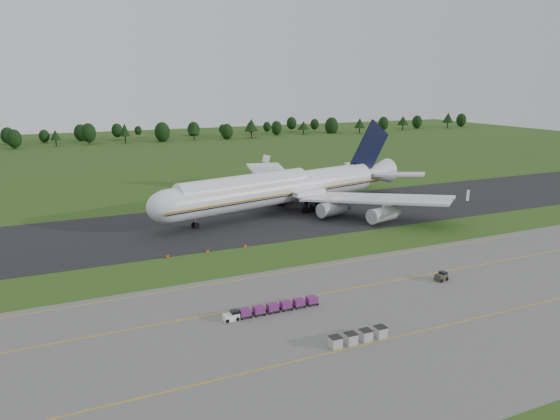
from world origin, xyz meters
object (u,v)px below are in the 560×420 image
baggage_train (271,308)px  utility_cart (441,277)px  edge_markers (208,252)px  uld_row (358,337)px  aircraft (283,188)px

baggage_train → utility_cart: bearing=-0.4°
edge_markers → utility_cart: bearing=-45.3°
uld_row → baggage_train: bearing=116.2°
utility_cart → edge_markers: utility_cart is taller
baggage_train → edge_markers: size_ratio=0.91×
uld_row → edge_markers: size_ratio=0.51×
edge_markers → aircraft: bearing=41.7°
aircraft → uld_row: (-22.90, -72.45, -5.80)m
aircraft → edge_markers: size_ratio=4.84×
uld_row → utility_cart: bearing=27.4°
utility_cart → edge_markers: 46.21m
uld_row → edge_markers: (-6.40, 46.36, -0.55)m
aircraft → utility_cart: (3.22, -58.91, -5.97)m
aircraft → utility_cart: size_ratio=33.65×
utility_cart → edge_markers: bearing=134.7°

